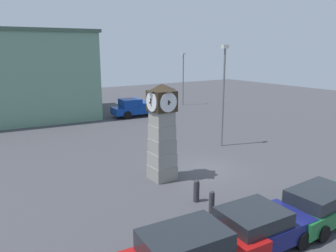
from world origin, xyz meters
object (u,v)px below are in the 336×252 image
object	(u,v)px
street_lamp_near_road	(183,75)
street_lamp_far_side	(224,90)
car_near_tower	(257,227)
car_by_building	(322,204)
pickup_truck	(139,107)
clock_tower	(162,132)
bollard_near_tower	(212,202)
bollard_mid_row	(196,190)

from	to	relation	value
street_lamp_near_road	street_lamp_far_side	world-z (taller)	street_lamp_far_side
car_near_tower	car_by_building	bearing A→B (deg)	-3.88
car_by_building	pickup_truck	distance (m)	23.18
clock_tower	street_lamp_far_side	size ratio (longest dim) A/B	0.72
car_near_tower	pickup_truck	size ratio (longest dim) A/B	0.70
clock_tower	street_lamp_near_road	size ratio (longest dim) A/B	0.80
pickup_truck	clock_tower	bearing A→B (deg)	-114.35
clock_tower	pickup_truck	bearing A→B (deg)	65.65
street_lamp_far_side	car_near_tower	bearing A→B (deg)	-126.94
car_by_building	clock_tower	bearing A→B (deg)	111.79
street_lamp_far_side	street_lamp_near_road	bearing A→B (deg)	62.98
street_lamp_far_side	pickup_truck	bearing A→B (deg)	89.13
bollard_near_tower	car_by_building	xyz separation A→B (m)	(3.20, -2.95, 0.23)
clock_tower	bollard_near_tower	world-z (taller)	clock_tower
clock_tower	car_by_building	world-z (taller)	clock_tower
car_by_building	street_lamp_far_side	size ratio (longest dim) A/B	0.64
bollard_mid_row	car_by_building	size ratio (longest dim) A/B	0.23
bollard_mid_row	street_lamp_far_side	distance (m)	9.82
car_near_tower	car_by_building	distance (m)	3.50
street_lamp_near_road	street_lamp_far_side	size ratio (longest dim) A/B	0.90
bollard_mid_row	street_lamp_far_side	world-z (taller)	street_lamp_far_side
bollard_mid_row	street_lamp_near_road	world-z (taller)	street_lamp_near_road
clock_tower	bollard_mid_row	world-z (taller)	clock_tower
car_near_tower	car_by_building	xyz separation A→B (m)	(3.49, -0.24, -0.00)
pickup_truck	bollard_near_tower	bearing A→B (deg)	-110.21
car_near_tower	street_lamp_far_side	size ratio (longest dim) A/B	0.57
street_lamp_near_road	street_lamp_far_side	distance (m)	17.77
car_by_building	pickup_truck	bearing A→B (deg)	79.77
bollard_near_tower	street_lamp_near_road	world-z (taller)	street_lamp_near_road
car_near_tower	street_lamp_far_side	bearing A→B (deg)	53.06
bollard_mid_row	street_lamp_near_road	bearing A→B (deg)	55.35
car_near_tower	street_lamp_near_road	xyz separation A→B (m)	(15.49, 25.69, 2.91)
clock_tower	street_lamp_near_road	bearing A→B (deg)	51.36
street_lamp_far_side	bollard_near_tower	bearing A→B (deg)	-134.86
pickup_truck	street_lamp_far_side	distance (m)	13.09
car_near_tower	bollard_near_tower	bearing A→B (deg)	83.73
bollard_mid_row	car_by_building	xyz separation A→B (m)	(3.06, -4.15, 0.21)
pickup_truck	street_lamp_near_road	world-z (taller)	street_lamp_near_road
car_near_tower	pickup_truck	bearing A→B (deg)	71.37
car_near_tower	pickup_truck	world-z (taller)	pickup_truck
car_by_building	pickup_truck	size ratio (longest dim) A/B	0.79
pickup_truck	street_lamp_far_side	size ratio (longest dim) A/B	0.81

